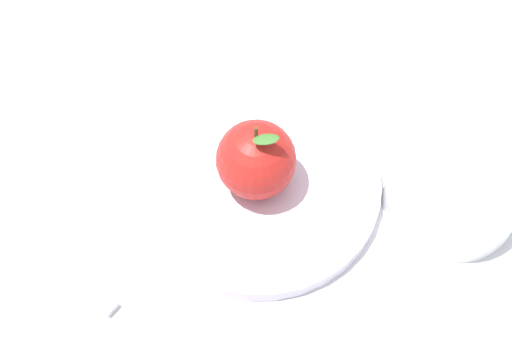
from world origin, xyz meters
TOP-DOWN VIEW (x-y plane):
  - ground_plane at (0.00, 0.00)m, footprint 2.40×2.40m
  - dinner_plate at (-0.00, 0.05)m, footprint 0.25×0.25m
  - apple at (0.00, 0.05)m, footprint 0.08×0.08m
  - side_bowl at (0.14, 0.18)m, footprint 0.13×0.13m
  - knife at (0.02, -0.13)m, footprint 0.20×0.06m

SIDE VIEW (x-z plane):
  - ground_plane at x=0.00m, z-range 0.00..0.00m
  - knife at x=0.02m, z-range 0.00..0.01m
  - dinner_plate at x=0.00m, z-range 0.00..0.02m
  - side_bowl at x=0.14m, z-range 0.00..0.04m
  - apple at x=0.00m, z-range 0.01..0.10m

